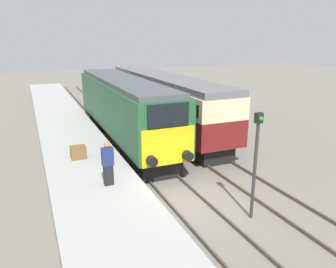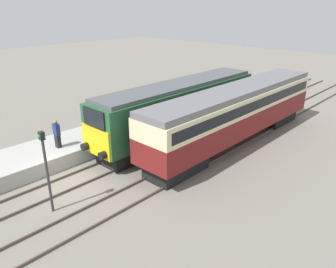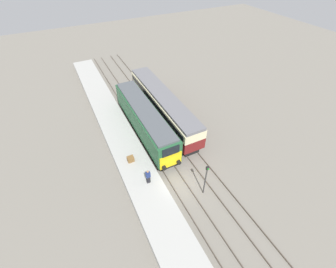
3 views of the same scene
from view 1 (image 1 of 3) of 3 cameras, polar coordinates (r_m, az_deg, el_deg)
ground_plane at (r=13.43m, az=3.28°, el=-11.96°), size 120.00×120.00×0.00m
platform_left at (r=19.57m, az=-16.15°, el=-1.92°), size 3.50×50.00×0.89m
rails_near_track at (r=17.60m, az=-4.00°, el=-4.64°), size 1.51×60.00×0.14m
rails_far_track at (r=18.92m, az=5.77°, el=-3.18°), size 1.50×60.00×0.14m
locomotive at (r=20.60m, az=-7.76°, el=4.65°), size 2.70×14.54×4.02m
passenger_carriage at (r=23.44m, az=-0.99°, el=6.50°), size 2.75×16.46×3.91m
person_on_platform at (r=12.74m, az=-10.43°, el=-5.12°), size 0.44×0.26×1.73m
signal_post at (r=11.85m, az=15.03°, el=-4.01°), size 0.24×0.28×3.96m
luggage_crate at (r=16.01m, az=-15.36°, el=-3.10°), size 0.70×0.56×0.60m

